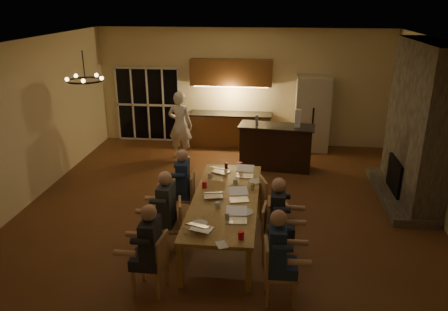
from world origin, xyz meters
TOP-DOWN VIEW (x-y plane):
  - floor at (0.00, 0.00)m, footprint 9.00×9.00m
  - back_wall at (0.00, 4.52)m, footprint 8.00×0.04m
  - left_wall at (-4.02, 0.00)m, footprint 0.04×9.00m
  - ceiling at (0.00, 0.00)m, footprint 8.00×9.00m
  - french_doors at (-2.70, 4.47)m, footprint 1.86×0.08m
  - fireplace at (3.70, 1.20)m, footprint 0.58×2.50m
  - kitchenette at (-0.30, 4.20)m, footprint 2.24×0.68m
  - refrigerator at (1.90, 4.15)m, footprint 0.90×0.68m
  - dining_table at (0.10, -0.75)m, footprint 1.10×3.06m
  - bar_island at (0.95, 2.64)m, footprint 1.84×0.86m
  - chair_left_near at (-0.80, -2.34)m, footprint 0.48×0.48m
  - chair_left_mid at (-0.78, -1.29)m, footprint 0.52×0.52m
  - chair_left_far at (-0.78, -0.17)m, footprint 0.47×0.47m
  - chair_right_near at (1.02, -2.34)m, footprint 0.47×0.47m
  - chair_right_mid at (0.97, -1.29)m, footprint 0.47×0.47m
  - chair_right_far at (0.91, -0.14)m, footprint 0.55×0.55m
  - person_left_near at (-0.75, -2.40)m, footprint 0.60×0.60m
  - person_right_near at (0.97, -2.36)m, footprint 0.61×0.61m
  - person_left_mid at (-0.81, -1.23)m, footprint 0.62×0.62m
  - person_right_mid at (0.97, -1.29)m, footprint 0.61×0.61m
  - person_left_far at (-0.75, -0.16)m, footprint 0.65×0.65m
  - standing_person at (-1.48, 3.08)m, footprint 0.71×0.54m
  - chandelier at (-2.05, -1.01)m, footprint 0.56×0.56m
  - laptop_a at (-0.13, -1.86)m, footprint 0.39×0.37m
  - laptop_b at (0.35, -1.56)m, footprint 0.34×0.30m
  - laptop_c at (-0.12, -0.73)m, footprint 0.37×0.34m
  - laptop_d at (0.34, -0.83)m, footprint 0.37×0.34m
  - laptop_e at (-0.12, 0.38)m, footprint 0.40×0.38m
  - laptop_f at (0.36, 0.22)m, footprint 0.33×0.30m
  - mug_front at (0.01, -1.13)m, footprint 0.08×0.08m
  - mug_mid at (0.22, -0.17)m, footprint 0.09×0.09m
  - mug_back at (-0.28, 0.06)m, footprint 0.08×0.08m
  - redcup_near at (0.46, -2.06)m, footprint 0.09×0.09m
  - redcup_mid at (-0.32, -0.39)m, footprint 0.08×0.08m
  - redcup_far at (0.24, 0.64)m, footprint 0.10×0.10m
  - can_silver at (0.21, -1.53)m, footprint 0.06×0.06m
  - can_cola at (-0.03, 0.59)m, footprint 0.07×0.07m
  - can_right at (0.54, -0.38)m, footprint 0.07×0.07m
  - plate_near at (0.45, -1.25)m, footprint 0.28×0.28m
  - plate_left at (-0.19, -1.71)m, footprint 0.24×0.24m
  - plate_far at (0.57, -0.02)m, footprint 0.26×0.26m
  - notepad at (0.21, -2.25)m, footprint 0.21×0.24m
  - bar_bottle at (0.47, 2.66)m, footprint 0.07×0.07m
  - bar_blender at (1.43, 2.58)m, footprint 0.15×0.15m

SIDE VIEW (x-z plane):
  - floor at x=0.00m, z-range 0.00..0.00m
  - dining_table at x=0.10m, z-range 0.00..0.75m
  - chair_left_near at x=-0.80m, z-range 0.00..0.89m
  - chair_left_mid at x=-0.78m, z-range 0.00..0.89m
  - chair_left_far at x=-0.78m, z-range 0.00..0.89m
  - chair_right_near at x=1.02m, z-range 0.00..0.89m
  - chair_right_mid at x=0.97m, z-range 0.00..0.89m
  - chair_right_far at x=0.91m, z-range 0.00..0.89m
  - bar_island at x=0.95m, z-range 0.00..1.08m
  - person_left_near at x=-0.75m, z-range 0.00..1.38m
  - person_right_near at x=0.97m, z-range 0.00..1.38m
  - person_left_mid at x=-0.81m, z-range 0.00..1.38m
  - person_right_mid at x=0.97m, z-range 0.00..1.38m
  - person_left_far at x=-0.75m, z-range 0.00..1.38m
  - notepad at x=0.21m, z-range 0.75..0.76m
  - plate_near at x=0.45m, z-range 0.75..0.77m
  - plate_left at x=-0.19m, z-range 0.75..0.77m
  - plate_far at x=0.57m, z-range 0.75..0.77m
  - mug_front at x=0.01m, z-range 0.75..0.85m
  - mug_mid at x=0.22m, z-range 0.75..0.85m
  - mug_back at x=-0.28m, z-range 0.75..0.85m
  - redcup_near at x=0.46m, z-range 0.75..0.87m
  - redcup_mid at x=-0.32m, z-range 0.75..0.87m
  - redcup_far at x=0.24m, z-range 0.75..0.87m
  - can_silver at x=0.21m, z-range 0.75..0.87m
  - can_cola at x=-0.03m, z-range 0.75..0.87m
  - can_right at x=0.54m, z-range 0.75..0.87m
  - laptop_a at x=-0.13m, z-range 0.75..0.98m
  - laptop_b at x=0.35m, z-range 0.75..0.98m
  - laptop_c at x=-0.12m, z-range 0.75..0.98m
  - laptop_d at x=0.34m, z-range 0.75..0.98m
  - laptop_e at x=-0.12m, z-range 0.75..0.98m
  - laptop_f at x=0.36m, z-range 0.75..0.98m
  - standing_person at x=-1.48m, z-range 0.00..1.76m
  - refrigerator at x=1.90m, z-range 0.00..2.00m
  - french_doors at x=-2.70m, z-range 0.00..2.10m
  - kitchenette at x=-0.30m, z-range 0.00..2.40m
  - bar_bottle at x=0.47m, z-range 1.08..1.32m
  - bar_blender at x=1.43m, z-range 1.08..1.50m
  - back_wall at x=0.00m, z-range 0.00..3.20m
  - left_wall at x=-4.02m, z-range 0.00..3.20m
  - fireplace at x=3.70m, z-range 0.00..3.20m
  - chandelier at x=-2.05m, z-range 2.73..2.77m
  - ceiling at x=0.00m, z-range 3.20..3.24m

